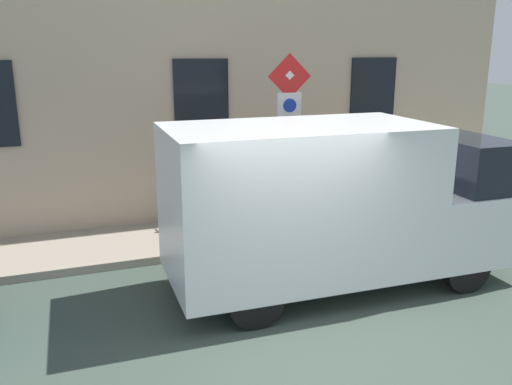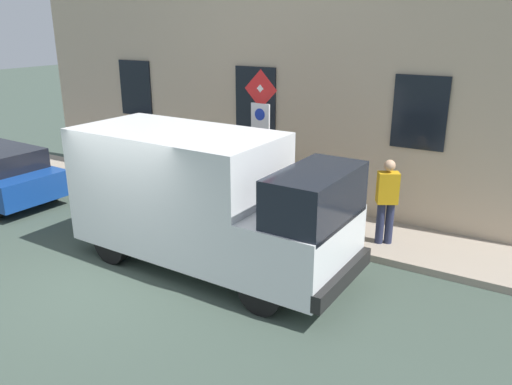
% 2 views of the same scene
% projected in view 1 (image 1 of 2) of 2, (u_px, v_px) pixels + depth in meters
% --- Properties ---
extents(ground_plane, '(80.00, 80.00, 0.00)m').
position_uv_depth(ground_plane, '(300.00, 331.00, 7.00)').
color(ground_plane, '#3B493F').
extents(sidewalk_slab, '(1.91, 16.18, 0.14)m').
position_uv_depth(sidewalk_slab, '(217.00, 234.00, 10.43)').
color(sidewalk_slab, gray).
rests_on(sidewalk_slab, ground_plane).
extents(building_facade, '(0.75, 14.18, 8.11)m').
position_uv_depth(building_facade, '(195.00, 21.00, 10.58)').
color(building_facade, '#C2AC90').
rests_on(building_facade, ground_plane).
extents(sign_post_stacked, '(0.16, 0.56, 3.20)m').
position_uv_depth(sign_post_stacked, '(289.00, 121.00, 9.57)').
color(sign_post_stacked, '#474C47').
rests_on(sign_post_stacked, sidewalk_slab).
extents(delivery_van, '(2.12, 5.38, 2.50)m').
position_uv_depth(delivery_van, '(335.00, 201.00, 8.06)').
color(delivery_van, white).
rests_on(delivery_van, ground_plane).
extents(bicycle_red, '(0.48, 1.71, 0.89)m').
position_uv_depth(bicycle_red, '(285.00, 199.00, 11.22)').
color(bicycle_red, black).
rests_on(bicycle_red, sidewalk_slab).
extents(bicycle_green, '(0.46, 1.71, 0.89)m').
position_uv_depth(bicycle_green, '(248.00, 203.00, 10.94)').
color(bicycle_green, black).
rests_on(bicycle_green, sidewalk_slab).
extents(bicycle_blue, '(0.47, 1.71, 0.89)m').
position_uv_depth(bicycle_blue, '(209.00, 207.00, 10.67)').
color(bicycle_blue, black).
rests_on(bicycle_blue, sidewalk_slab).
extents(pedestrian, '(0.42, 0.48, 1.72)m').
position_uv_depth(pedestrian, '(393.00, 172.00, 11.18)').
color(pedestrian, '#262B47').
rests_on(pedestrian, sidewalk_slab).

